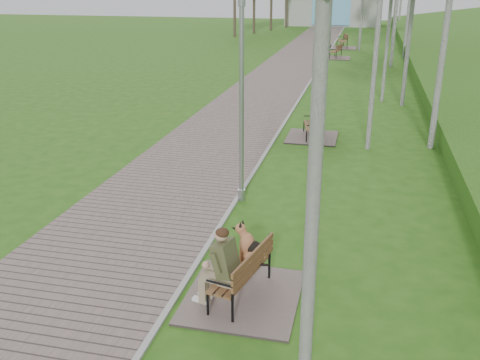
{
  "coord_description": "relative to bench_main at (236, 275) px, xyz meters",
  "views": [
    {
      "loc": [
        2.71,
        -11.56,
        4.82
      ],
      "look_at": [
        0.43,
        -1.94,
        1.09
      ],
      "focal_mm": 40.0,
      "sensor_mm": 36.0,
      "label": 1
    }
  ],
  "objects": [
    {
      "name": "bench_second",
      "position": [
        0.15,
        9.59,
        -0.26
      ],
      "size": [
        1.6,
        1.77,
        0.98
      ],
      "color": "#6D5C58",
      "rests_on": "ground"
    },
    {
      "name": "kerb",
      "position": [
        -0.95,
        25.89,
        -0.41
      ],
      "size": [
        0.1,
        67.0,
        0.05
      ],
      "primitive_type": "cube",
      "color": "#999993",
      "rests_on": "ground"
    },
    {
      "name": "bench_main",
      "position": [
        0.0,
        0.0,
        0.0
      ],
      "size": [
        1.79,
        1.99,
        1.56
      ],
      "color": "#6D5C58",
      "rests_on": "ground"
    },
    {
      "name": "building_north",
      "position": [
        -2.45,
        55.36,
        1.56
      ],
      "size": [
        10.0,
        5.2,
        4.0
      ],
      "color": "#9E9E99",
      "rests_on": "ground"
    },
    {
      "name": "lamp_post_near",
      "position": [
        -0.85,
        4.0,
        1.67
      ],
      "size": [
        0.17,
        0.17,
        4.51
      ],
      "color": "gray",
      "rests_on": "ground"
    },
    {
      "name": "lamp_post_far",
      "position": [
        -0.52,
        53.55,
        2.31
      ],
      "size": [
        0.23,
        0.23,
        5.89
      ],
      "color": "gray",
      "rests_on": "ground"
    },
    {
      "name": "pedestrian_near",
      "position": [
        -2.37,
        47.56,
        0.49
      ],
      "size": [
        0.76,
        0.6,
        1.85
      ],
      "primitive_type": "imported",
      "rotation": [
        0.0,
        0.0,
        2.88
      ],
      "color": "white",
      "rests_on": "ground"
    },
    {
      "name": "bench_far",
      "position": [
        -0.21,
        34.19,
        -0.2
      ],
      "size": [
        2.06,
        2.29,
        1.26
      ],
      "color": "#6D5C58",
      "rests_on": "ground"
    },
    {
      "name": "bench_third",
      "position": [
        -0.31,
        28.56,
        -0.23
      ],
      "size": [
        1.82,
        2.02,
        1.11
      ],
      "color": "#6D5C58",
      "rests_on": "ground"
    },
    {
      "name": "ground",
      "position": [
        -0.95,
        4.39,
        -0.44
      ],
      "size": [
        120.0,
        120.0,
        0.0
      ],
      "primitive_type": "plane",
      "color": "#285614",
      "rests_on": "ground"
    },
    {
      "name": "walkway",
      "position": [
        -2.7,
        25.89,
        -0.42
      ],
      "size": [
        3.5,
        67.0,
        0.04
      ],
      "primitive_type": "cube",
      "color": "#6D5C58",
      "rests_on": "ground"
    },
    {
      "name": "lamp_post_second",
      "position": [
        -0.68,
        18.37,
        2.17
      ],
      "size": [
        0.22,
        0.22,
        5.59
      ],
      "color": "gray",
      "rests_on": "ground"
    },
    {
      "name": "lamp_post_third",
      "position": [
        -0.88,
        30.31,
        2.26
      ],
      "size": [
        0.22,
        0.22,
        5.77
      ],
      "color": "gray",
      "rests_on": "ground"
    }
  ]
}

